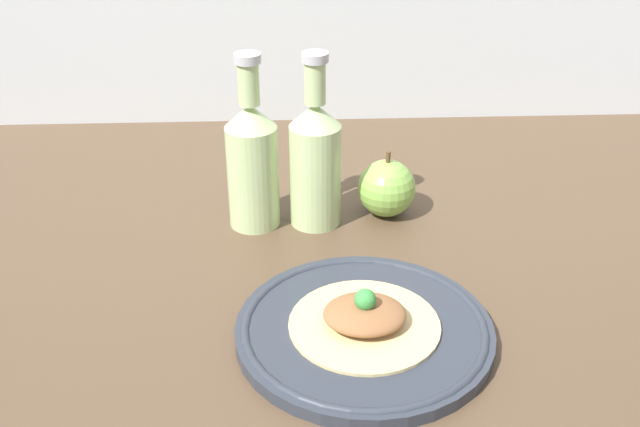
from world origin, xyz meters
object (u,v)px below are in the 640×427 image
object	(u,v)px
plate	(364,330)
cider_bottle_right	(315,160)
cider_bottle_left	(252,161)
plated_food	(365,317)
apple	(387,188)

from	to	relation	value
plate	cider_bottle_right	world-z (taller)	cider_bottle_right
cider_bottle_left	cider_bottle_right	distance (cm)	8.77
plate	plated_food	world-z (taller)	plated_food
apple	cider_bottle_left	bearing A→B (deg)	-174.49
plate	apple	world-z (taller)	apple
plated_food	apple	distance (cm)	29.50
plated_food	cider_bottle_right	world-z (taller)	cider_bottle_right
cider_bottle_left	apple	distance (cm)	20.18
plated_food	cider_bottle_right	bearing A→B (deg)	99.46
plate	cider_bottle_right	size ratio (longest dim) A/B	1.17
plate	cider_bottle_right	bearing A→B (deg)	99.46
plate	cider_bottle_left	distance (cm)	31.36
plated_food	cider_bottle_left	world-z (taller)	cider_bottle_left
plate	apple	size ratio (longest dim) A/B	2.93
plate	plated_food	distance (cm)	1.79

